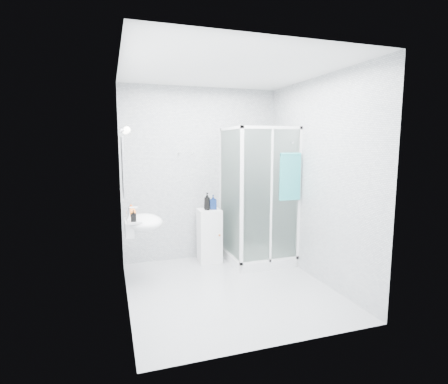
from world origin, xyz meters
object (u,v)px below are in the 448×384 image
object	(u,v)px
hand_towel	(290,175)
soap_dispenser_orange	(131,210)
shampoo_bottle_a	(207,201)
shower_enclosure	(255,233)
shampoo_bottle_b	(213,202)
soap_dispenser_black	(133,216)
storage_cabinet	(209,235)
wall_basin	(142,223)

from	to	relation	value
hand_towel	soap_dispenser_orange	world-z (taller)	hand_towel
shampoo_bottle_a	soap_dispenser_orange	bearing A→B (deg)	-158.06
shower_enclosure	soap_dispenser_orange	world-z (taller)	shower_enclosure
shower_enclosure	hand_towel	distance (m)	1.03
shower_enclosure	shampoo_bottle_a	xyz separation A→B (m)	(-0.66, 0.25, 0.48)
shower_enclosure	shampoo_bottle_a	world-z (taller)	shower_enclosure
shampoo_bottle_b	soap_dispenser_black	world-z (taller)	shampoo_bottle_b
soap_dispenser_black	shampoo_bottle_a	bearing A→B (deg)	34.53
shower_enclosure	storage_cabinet	bearing A→B (deg)	155.77
shower_enclosure	hand_towel	world-z (taller)	shower_enclosure
shower_enclosure	wall_basin	distance (m)	1.72
soap_dispenser_orange	shampoo_bottle_a	bearing A→B (deg)	21.94
storage_cabinet	hand_towel	distance (m)	1.50
wall_basin	shampoo_bottle_b	world-z (taller)	shampoo_bottle_b
soap_dispenser_orange	soap_dispenser_black	bearing A→B (deg)	-88.66
shampoo_bottle_a	soap_dispenser_black	world-z (taller)	shampoo_bottle_a
shampoo_bottle_b	wall_basin	bearing A→B (deg)	-151.47
wall_basin	storage_cabinet	xyz separation A→B (m)	(1.03, 0.60, -0.40)
hand_towel	shampoo_bottle_a	size ratio (longest dim) A/B	2.52
shower_enclosure	shampoo_bottle_a	size ratio (longest dim) A/B	7.75
wall_basin	soap_dispenser_orange	xyz separation A→B (m)	(-0.11, 0.12, 0.14)
soap_dispenser_orange	wall_basin	bearing A→B (deg)	-46.67
shampoo_bottle_b	hand_towel	bearing A→B (deg)	-37.10
soap_dispenser_black	wall_basin	bearing A→B (deg)	60.55
wall_basin	soap_dispenser_black	world-z (taller)	wall_basin
shampoo_bottle_a	hand_towel	bearing A→B (deg)	-33.19
storage_cabinet	shampoo_bottle_b	distance (m)	0.51
wall_basin	soap_dispenser_orange	bearing A→B (deg)	133.33
shampoo_bottle_a	soap_dispenser_orange	world-z (taller)	shampoo_bottle_a
wall_basin	shampoo_bottle_b	xyz separation A→B (m)	(1.09, 0.59, 0.11)
storage_cabinet	soap_dispenser_orange	bearing A→B (deg)	-155.70
shower_enclosure	soap_dispenser_black	distance (m)	1.90
shower_enclosure	soap_dispenser_orange	size ratio (longest dim) A/B	13.29
wall_basin	storage_cabinet	bearing A→B (deg)	29.93
soap_dispenser_orange	soap_dispenser_black	size ratio (longest dim) A/B	1.11
hand_towel	shower_enclosure	bearing A→B (deg)	130.14
hand_towel	soap_dispenser_black	distance (m)	2.14
wall_basin	shampoo_bottle_b	size ratio (longest dim) A/B	2.56
soap_dispenser_black	storage_cabinet	bearing A→B (deg)	34.53
hand_towel	soap_dispenser_orange	bearing A→B (deg)	174.41
shampoo_bottle_a	shampoo_bottle_b	bearing A→B (deg)	14.98
shampoo_bottle_b	soap_dispenser_orange	distance (m)	1.30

